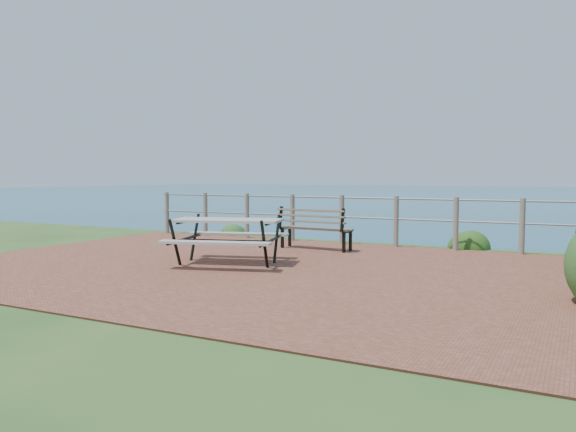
# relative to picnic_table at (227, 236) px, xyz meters

# --- Properties ---
(ground) EXTENTS (10.00, 7.00, 0.12)m
(ground) POSITION_rel_picnic_table_xyz_m (0.57, 0.01, -0.46)
(ground) COLOR brown
(ground) RESTS_ON ground
(ocean) EXTENTS (1200.00, 1200.00, 0.00)m
(ocean) POSITION_rel_picnic_table_xyz_m (0.57, 200.01, -0.46)
(ocean) COLOR #156D7E
(ocean) RESTS_ON ground
(safety_railing) EXTENTS (9.40, 0.10, 1.00)m
(safety_railing) POSITION_rel_picnic_table_xyz_m (0.57, 3.36, 0.12)
(safety_railing) COLOR #6B5B4C
(safety_railing) RESTS_ON ground
(picnic_table) EXTENTS (1.82, 1.42, 0.71)m
(picnic_table) POSITION_rel_picnic_table_xyz_m (0.00, 0.00, 0.00)
(picnic_table) COLOR #A29C91
(picnic_table) RESTS_ON ground
(park_bench) EXTENTS (1.46, 0.47, 0.81)m
(park_bench) POSITION_rel_picnic_table_xyz_m (0.48, 2.27, 0.08)
(park_bench) COLOR brown
(park_bench) RESTS_ON ground
(shrub_lip_west) EXTENTS (0.77, 0.77, 0.51)m
(shrub_lip_west) POSITION_rel_picnic_table_xyz_m (-2.41, 4.13, -0.46)
(shrub_lip_west) COLOR #1F5222
(shrub_lip_west) RESTS_ON ground
(shrub_lip_east) EXTENTS (0.74, 0.74, 0.47)m
(shrub_lip_east) POSITION_rel_picnic_table_xyz_m (2.90, 3.88, -0.46)
(shrub_lip_east) COLOR #214214
(shrub_lip_east) RESTS_ON ground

